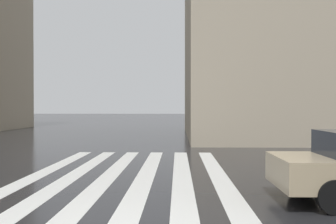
% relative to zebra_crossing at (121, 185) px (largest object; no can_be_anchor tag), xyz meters
% --- Properties ---
extents(zebra_crossing, '(13.00, 5.50, 0.01)m').
position_rel_zebra_crossing_xyz_m(zebra_crossing, '(0.00, 0.00, 0.00)').
color(zebra_crossing, silver).
rests_on(zebra_crossing, ground_plane).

